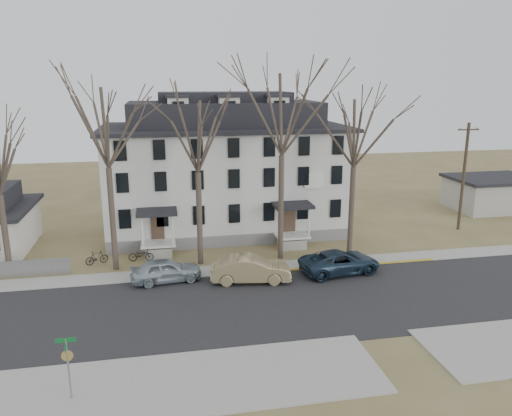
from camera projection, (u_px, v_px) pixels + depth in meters
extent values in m
plane|color=olive|center=(304.00, 318.00, 28.15)|extent=(120.00, 120.00, 0.00)
cube|color=#27272A|center=(295.00, 303.00, 30.05)|extent=(120.00, 10.00, 0.04)
cube|color=#A09F97|center=(273.00, 267.00, 35.75)|extent=(120.00, 2.00, 0.08)
cube|color=#A09F97|center=(161.00, 386.00, 21.92)|extent=(20.00, 5.00, 0.08)
cube|color=gold|center=(343.00, 267.00, 35.82)|extent=(14.00, 0.25, 0.06)
cube|color=slate|center=(226.00, 224.00, 44.76)|extent=(20.00, 10.00, 1.00)
cube|color=silver|center=(225.00, 174.00, 43.63)|extent=(20.00, 10.00, 8.00)
cube|color=black|center=(225.00, 127.00, 42.61)|extent=(20.80, 10.80, 0.30)
cube|color=black|center=(224.00, 114.00, 42.32)|extent=(16.00, 7.00, 2.00)
cube|color=black|center=(224.00, 97.00, 41.97)|extent=(11.00, 4.50, 0.80)
cube|color=white|center=(158.00, 243.00, 37.86)|extent=(2.60, 2.00, 0.16)
cube|color=white|center=(292.00, 235.00, 39.80)|extent=(2.60, 2.00, 0.16)
cube|color=white|center=(314.00, 181.00, 39.96)|extent=(1.60, 0.08, 1.20)
cube|color=#A09F97|center=(492.00, 195.00, 51.59)|extent=(8.00, 6.00, 3.00)
cube|color=black|center=(494.00, 179.00, 51.17)|extent=(8.50, 6.50, 0.30)
cylinder|color=#473B31|center=(113.00, 220.00, 34.52)|extent=(0.40, 0.40, 7.28)
cylinder|color=#473B31|center=(199.00, 219.00, 35.69)|extent=(0.40, 0.40, 6.76)
cylinder|color=#473B31|center=(281.00, 208.00, 36.67)|extent=(0.40, 0.40, 7.80)
cylinder|color=#473B31|center=(351.00, 211.00, 37.82)|extent=(0.40, 0.40, 6.76)
cylinder|color=#473B31|center=(6.00, 236.00, 33.42)|extent=(0.40, 0.40, 5.72)
cylinder|color=#3D3023|center=(463.00, 177.00, 43.69)|extent=(0.28, 0.28, 9.50)
cube|color=#3D3023|center=(469.00, 130.00, 42.65)|extent=(2.00, 0.12, 0.12)
imported|color=#A5B4BF|center=(166.00, 271.00, 33.01)|extent=(4.81, 2.41, 1.57)
imported|color=#95855B|center=(251.00, 270.00, 32.98)|extent=(5.49, 2.56, 1.74)
imported|color=#1D3042|center=(340.00, 262.00, 34.53)|extent=(5.93, 3.34, 1.56)
imported|color=black|center=(141.00, 255.00, 36.79)|extent=(1.88, 0.79, 0.96)
imported|color=black|center=(97.00, 258.00, 36.17)|extent=(1.71, 1.08, 1.00)
cylinder|color=gray|center=(69.00, 370.00, 20.63)|extent=(0.08, 0.08, 2.84)
cube|color=#0C5926|center=(66.00, 340.00, 20.29)|extent=(0.82, 0.03, 0.20)
cube|color=#0C5926|center=(66.00, 345.00, 20.35)|extent=(0.03, 0.82, 0.20)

